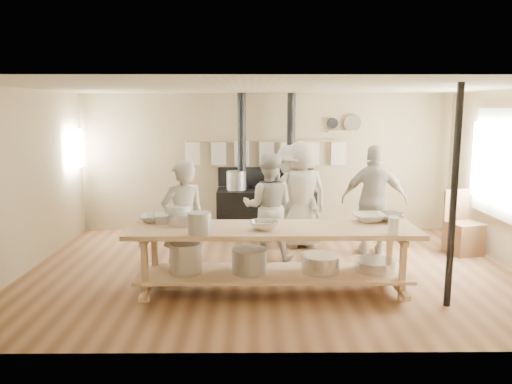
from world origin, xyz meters
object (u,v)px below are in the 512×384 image
cook_right (374,200)px  chair (463,235)px  cook_far_left (183,222)px  stove (266,207)px  cook_left (268,207)px  cook_by_window (290,196)px  cook_center (301,195)px  roasting_pan (174,218)px  prep_table (272,253)px

cook_right → chair: 1.57m
cook_far_left → stove: bearing=-142.5°
cook_left → cook_by_window: 0.87m
cook_center → cook_right: size_ratio=1.02×
cook_far_left → roasting_pan: bearing=10.7°
roasting_pan → stove: bearing=64.5°
cook_right → roasting_pan: 3.29m
cook_center → stove: bearing=-71.0°
stove → roasting_pan: bearing=-115.5°
prep_table → roasting_pan: roasting_pan is taller
cook_right → cook_left: bearing=18.9°
cook_far_left → cook_right: cook_right is taller
stove → prep_table: 3.02m
cook_left → cook_right: bearing=-164.2°
cook_far_left → chair: (4.32, 1.33, -0.52)m
prep_table → cook_center: cook_center is taller
stove → prep_table: stove is taller
cook_far_left → cook_center: (1.74, 1.72, 0.07)m
stove → cook_left: (-0.01, -1.54, 0.30)m
prep_table → roasting_pan: (-1.28, 0.33, 0.38)m
roasting_pan → cook_far_left: bearing=39.0°
cook_center → cook_right: cook_center is taller
cook_by_window → chair: bearing=20.4°
cook_center → roasting_pan: (-1.85, -1.81, 0.01)m
prep_table → cook_center: 2.24m
chair → roasting_pan: (-4.43, -1.42, 0.60)m
stove → cook_far_left: size_ratio=1.58×
stove → cook_center: (0.56, -0.88, 0.38)m
cook_center → roasting_pan: 2.58m
roasting_pan → cook_center: bearing=44.4°
prep_table → cook_far_left: (-1.17, 0.42, 0.30)m
cook_right → roasting_pan: cook_right is taller
cook_left → cook_far_left: bearing=49.2°
stove → prep_table: bearing=-90.0°
stove → cook_by_window: 0.92m
cook_by_window → chair: (2.76, -0.50, -0.56)m
cook_far_left → roasting_pan: 0.16m
stove → cook_by_window: size_ratio=1.52×
cook_far_left → cook_by_window: 2.41m
cook_far_left → cook_by_window: size_ratio=0.96×
cook_left → roasting_pan: bearing=48.9°
cook_left → chair: 3.21m
cook_center → chair: size_ratio=1.76×
cook_left → cook_right: (1.70, 0.26, 0.05)m
prep_table → stove: bearing=90.0°
chair → cook_right: bearing=164.9°
prep_table → chair: 3.61m
cook_far_left → cook_right: size_ratio=0.94×
cook_left → chair: cook_left is taller
cook_right → cook_by_window: (-1.30, 0.51, -0.02)m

